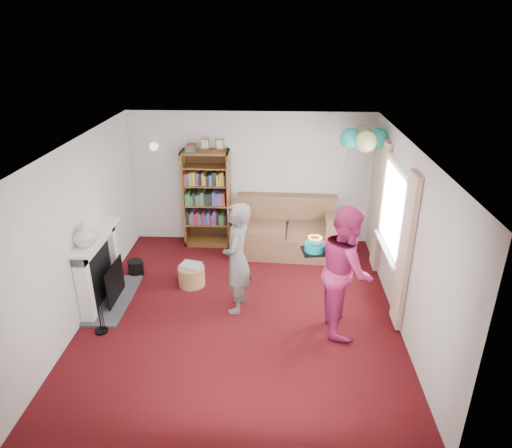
# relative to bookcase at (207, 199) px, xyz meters

# --- Properties ---
(ground) EXTENTS (5.00, 5.00, 0.00)m
(ground) POSITION_rel_bookcase_xyz_m (0.81, -2.30, -0.90)
(ground) COLOR black
(ground) RESTS_ON ground
(wall_back) EXTENTS (4.50, 0.02, 2.50)m
(wall_back) POSITION_rel_bookcase_xyz_m (0.81, 0.21, 0.35)
(wall_back) COLOR silver
(wall_back) RESTS_ON ground
(wall_left) EXTENTS (0.02, 5.00, 2.50)m
(wall_left) POSITION_rel_bookcase_xyz_m (-1.45, -2.30, 0.35)
(wall_left) COLOR silver
(wall_left) RESTS_ON ground
(wall_right) EXTENTS (0.02, 5.00, 2.50)m
(wall_right) POSITION_rel_bookcase_xyz_m (3.07, -2.30, 0.35)
(wall_right) COLOR silver
(wall_right) RESTS_ON ground
(ceiling) EXTENTS (4.50, 5.00, 0.01)m
(ceiling) POSITION_rel_bookcase_xyz_m (0.81, -2.30, 1.60)
(ceiling) COLOR white
(ceiling) RESTS_ON wall_back
(fireplace) EXTENTS (0.55, 1.80, 1.12)m
(fireplace) POSITION_rel_bookcase_xyz_m (-1.28, -2.11, -0.39)
(fireplace) COLOR #3F3F42
(fireplace) RESTS_ON ground
(window_bay) EXTENTS (0.14, 2.02, 2.20)m
(window_bay) POSITION_rel_bookcase_xyz_m (3.02, -1.70, 0.30)
(window_bay) COLOR white
(window_bay) RESTS_ON ground
(wall_sconce) EXTENTS (0.16, 0.23, 0.16)m
(wall_sconce) POSITION_rel_bookcase_xyz_m (-0.94, 0.06, 0.98)
(wall_sconce) COLOR gold
(wall_sconce) RESTS_ON ground
(bookcase) EXTENTS (0.87, 0.42, 2.04)m
(bookcase) POSITION_rel_bookcase_xyz_m (0.00, 0.00, 0.00)
(bookcase) COLOR #472B14
(bookcase) RESTS_ON ground
(sofa) EXTENTS (1.86, 0.99, 0.99)m
(sofa) POSITION_rel_bookcase_xyz_m (1.50, -0.22, -0.54)
(sofa) COLOR brown
(sofa) RESTS_ON ground
(wicker_basket) EXTENTS (0.43, 0.43, 0.38)m
(wicker_basket) POSITION_rel_bookcase_xyz_m (-0.06, -1.57, -0.73)
(wicker_basket) COLOR #A5764D
(wicker_basket) RESTS_ON ground
(person_striped) EXTENTS (0.47, 0.66, 1.68)m
(person_striped) POSITION_rel_bookcase_xyz_m (0.75, -2.20, -0.06)
(person_striped) COLOR black
(person_striped) RESTS_ON ground
(person_magenta) EXTENTS (0.73, 0.92, 1.82)m
(person_magenta) POSITION_rel_bookcase_xyz_m (2.25, -2.57, 0.01)
(person_magenta) COLOR #AE225C
(person_magenta) RESTS_ON ground
(birthday_cake) EXTENTS (0.32, 0.32, 0.22)m
(birthday_cake) POSITION_rel_bookcase_xyz_m (1.83, -2.45, 0.26)
(birthday_cake) COLOR black
(birthday_cake) RESTS_ON ground
(balloons) EXTENTS (0.78, 0.78, 1.70)m
(balloons) POSITION_rel_bookcase_xyz_m (2.69, -0.58, 1.32)
(balloons) COLOR #3F3F3F
(balloons) RESTS_ON ground
(mantel_vase) EXTENTS (0.35, 0.35, 0.33)m
(mantel_vase) POSITION_rel_bookcase_xyz_m (-1.31, -2.45, 0.39)
(mantel_vase) COLOR beige
(mantel_vase) RESTS_ON fireplace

